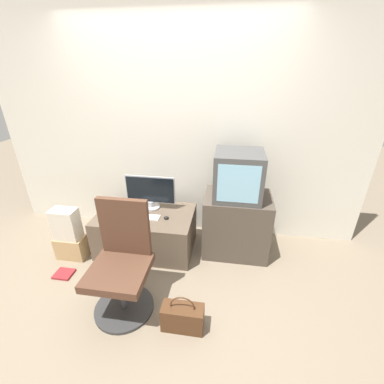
{
  "coord_description": "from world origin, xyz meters",
  "views": [
    {
      "loc": [
        0.63,
        -1.6,
        1.96
      ],
      "look_at": [
        0.24,
        0.93,
        0.72
      ],
      "focal_mm": 24.0,
      "sensor_mm": 36.0,
      "label": 1
    }
  ],
  "objects_px": {
    "crt_tv": "(238,175)",
    "mouse": "(166,218)",
    "book": "(64,274)",
    "main_monitor": "(150,192)",
    "keyboard": "(145,217)",
    "handbag": "(183,317)",
    "office_chair": "(122,266)",
    "cardboard_box_lower": "(72,247)"
  },
  "relations": [
    {
      "from": "crt_tv",
      "to": "mouse",
      "type": "bearing_deg",
      "value": -166.78
    },
    {
      "from": "keyboard",
      "to": "mouse",
      "type": "bearing_deg",
      "value": 1.56
    },
    {
      "from": "handbag",
      "to": "crt_tv",
      "type": "bearing_deg",
      "value": 70.12
    },
    {
      "from": "cardboard_box_lower",
      "to": "keyboard",
      "type": "bearing_deg",
      "value": 14.88
    },
    {
      "from": "main_monitor",
      "to": "keyboard",
      "type": "distance_m",
      "value": 0.3
    },
    {
      "from": "office_chair",
      "to": "handbag",
      "type": "relative_size",
      "value": 2.91
    },
    {
      "from": "book",
      "to": "mouse",
      "type": "bearing_deg",
      "value": 27.24
    },
    {
      "from": "keyboard",
      "to": "crt_tv",
      "type": "relative_size",
      "value": 0.67
    },
    {
      "from": "keyboard",
      "to": "mouse",
      "type": "relative_size",
      "value": 5.98
    },
    {
      "from": "mouse",
      "to": "office_chair",
      "type": "relative_size",
      "value": 0.06
    },
    {
      "from": "crt_tv",
      "to": "book",
      "type": "bearing_deg",
      "value": -158.43
    },
    {
      "from": "cardboard_box_lower",
      "to": "crt_tv",
      "type": "bearing_deg",
      "value": 12.45
    },
    {
      "from": "crt_tv",
      "to": "cardboard_box_lower",
      "type": "relative_size",
      "value": 1.54
    },
    {
      "from": "cardboard_box_lower",
      "to": "handbag",
      "type": "height_order",
      "value": "handbag"
    },
    {
      "from": "office_chair",
      "to": "keyboard",
      "type": "bearing_deg",
      "value": 93.0
    },
    {
      "from": "handbag",
      "to": "book",
      "type": "distance_m",
      "value": 1.41
    },
    {
      "from": "crt_tv",
      "to": "handbag",
      "type": "xyz_separation_m",
      "value": [
        -0.39,
        -1.09,
        -0.84
      ]
    },
    {
      "from": "main_monitor",
      "to": "book",
      "type": "distance_m",
      "value": 1.25
    },
    {
      "from": "cardboard_box_lower",
      "to": "handbag",
      "type": "bearing_deg",
      "value": -26.12
    },
    {
      "from": "main_monitor",
      "to": "office_chair",
      "type": "distance_m",
      "value": 1.0
    },
    {
      "from": "mouse",
      "to": "book",
      "type": "bearing_deg",
      "value": -152.76
    },
    {
      "from": "office_chair",
      "to": "handbag",
      "type": "bearing_deg",
      "value": -16.75
    },
    {
      "from": "mouse",
      "to": "main_monitor",
      "type": "bearing_deg",
      "value": 136.6
    },
    {
      "from": "office_chair",
      "to": "mouse",
      "type": "bearing_deg",
      "value": 74.65
    },
    {
      "from": "main_monitor",
      "to": "cardboard_box_lower",
      "type": "bearing_deg",
      "value": -151.81
    },
    {
      "from": "mouse",
      "to": "handbag",
      "type": "distance_m",
      "value": 1.04
    },
    {
      "from": "handbag",
      "to": "mouse",
      "type": "bearing_deg",
      "value": 110.87
    },
    {
      "from": "cardboard_box_lower",
      "to": "book",
      "type": "bearing_deg",
      "value": -77.58
    },
    {
      "from": "office_chair",
      "to": "handbag",
      "type": "distance_m",
      "value": 0.66
    },
    {
      "from": "keyboard",
      "to": "mouse",
      "type": "xyz_separation_m",
      "value": [
        0.24,
        0.01,
        0.01
      ]
    },
    {
      "from": "main_monitor",
      "to": "book",
      "type": "height_order",
      "value": "main_monitor"
    },
    {
      "from": "mouse",
      "to": "crt_tv",
      "type": "height_order",
      "value": "crt_tv"
    },
    {
      "from": "mouse",
      "to": "crt_tv",
      "type": "bearing_deg",
      "value": 13.22
    },
    {
      "from": "keyboard",
      "to": "book",
      "type": "distance_m",
      "value": 1.02
    },
    {
      "from": "handbag",
      "to": "keyboard",
      "type": "bearing_deg",
      "value": 123.14
    },
    {
      "from": "main_monitor",
      "to": "crt_tv",
      "type": "relative_size",
      "value": 1.17
    },
    {
      "from": "keyboard",
      "to": "main_monitor",
      "type": "bearing_deg",
      "value": 87.11
    },
    {
      "from": "keyboard",
      "to": "book",
      "type": "height_order",
      "value": "keyboard"
    },
    {
      "from": "mouse",
      "to": "cardboard_box_lower",
      "type": "distance_m",
      "value": 1.14
    },
    {
      "from": "crt_tv",
      "to": "cardboard_box_lower",
      "type": "distance_m",
      "value": 2.02
    },
    {
      "from": "main_monitor",
      "to": "keyboard",
      "type": "height_order",
      "value": "main_monitor"
    },
    {
      "from": "keyboard",
      "to": "handbag",
      "type": "relative_size",
      "value": 0.97
    }
  ]
}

